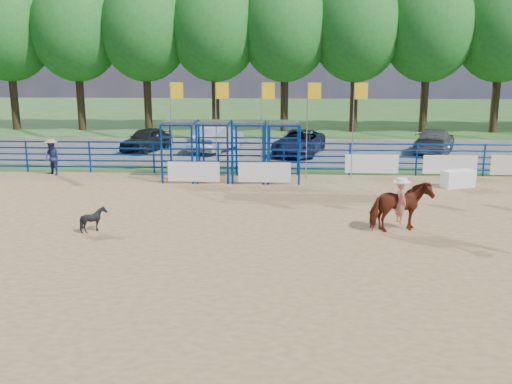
{
  "coord_description": "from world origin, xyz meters",
  "views": [
    {
      "loc": [
        -0.0,
        -15.7,
        5.26
      ],
      "look_at": [
        -0.82,
        1.0,
        1.3
      ],
      "focal_mm": 40.0,
      "sensor_mm": 36.0,
      "label": 1
    }
  ],
  "objects_px": {
    "announcer_table": "(458,179)",
    "calf": "(94,219)",
    "car_c": "(299,142)",
    "car_a": "(147,139)",
    "horse_and_rider": "(401,204)",
    "spectator_cowboy": "(52,157)",
    "car_d": "(435,141)",
    "car_b": "(217,138)"
  },
  "relations": [
    {
      "from": "calf",
      "to": "spectator_cowboy",
      "type": "distance_m",
      "value": 9.67
    },
    {
      "from": "announcer_table",
      "to": "car_d",
      "type": "bearing_deg",
      "value": 81.93
    },
    {
      "from": "spectator_cowboy",
      "to": "car_a",
      "type": "height_order",
      "value": "spectator_cowboy"
    },
    {
      "from": "spectator_cowboy",
      "to": "car_c",
      "type": "bearing_deg",
      "value": 29.07
    },
    {
      "from": "spectator_cowboy",
      "to": "car_b",
      "type": "xyz_separation_m",
      "value": [
        6.68,
        7.22,
        -0.09
      ]
    },
    {
      "from": "announcer_table",
      "to": "horse_and_rider",
      "type": "xyz_separation_m",
      "value": [
        -3.63,
        -6.36,
        0.51
      ]
    },
    {
      "from": "car_a",
      "to": "car_c",
      "type": "bearing_deg",
      "value": 12.64
    },
    {
      "from": "announcer_table",
      "to": "car_c",
      "type": "height_order",
      "value": "car_c"
    },
    {
      "from": "car_c",
      "to": "car_a",
      "type": "bearing_deg",
      "value": -170.95
    },
    {
      "from": "calf",
      "to": "horse_and_rider",
      "type": "bearing_deg",
      "value": -83.24
    },
    {
      "from": "car_a",
      "to": "car_c",
      "type": "distance_m",
      "value": 8.76
    },
    {
      "from": "car_c",
      "to": "horse_and_rider",
      "type": "bearing_deg",
      "value": -64.47
    },
    {
      "from": "car_b",
      "to": "car_c",
      "type": "xyz_separation_m",
      "value": [
        4.66,
        -0.91,
        -0.07
      ]
    },
    {
      "from": "calf",
      "to": "car_c",
      "type": "distance_m",
      "value": 16.18
    },
    {
      "from": "calf",
      "to": "car_a",
      "type": "bearing_deg",
      "value": 11.51
    },
    {
      "from": "car_b",
      "to": "car_c",
      "type": "relative_size",
      "value": 0.93
    },
    {
      "from": "car_d",
      "to": "car_a",
      "type": "bearing_deg",
      "value": 20.0
    },
    {
      "from": "car_c",
      "to": "car_d",
      "type": "bearing_deg",
      "value": 21.79
    },
    {
      "from": "calf",
      "to": "car_a",
      "type": "distance_m",
      "value": 15.73
    },
    {
      "from": "announcer_table",
      "to": "calf",
      "type": "height_order",
      "value": "calf"
    },
    {
      "from": "car_c",
      "to": "car_d",
      "type": "xyz_separation_m",
      "value": [
        7.65,
        0.96,
        0.02
      ]
    },
    {
      "from": "announcer_table",
      "to": "spectator_cowboy",
      "type": "height_order",
      "value": "spectator_cowboy"
    },
    {
      "from": "calf",
      "to": "spectator_cowboy",
      "type": "bearing_deg",
      "value": 33.03
    },
    {
      "from": "spectator_cowboy",
      "to": "car_d",
      "type": "relative_size",
      "value": 0.34
    },
    {
      "from": "calf",
      "to": "car_d",
      "type": "height_order",
      "value": "car_d"
    },
    {
      "from": "spectator_cowboy",
      "to": "calf",
      "type": "bearing_deg",
      "value": -60.94
    },
    {
      "from": "spectator_cowboy",
      "to": "car_b",
      "type": "bearing_deg",
      "value": 47.21
    },
    {
      "from": "car_a",
      "to": "announcer_table",
      "type": "bearing_deg",
      "value": -11.97
    },
    {
      "from": "horse_and_rider",
      "to": "car_d",
      "type": "relative_size",
      "value": 0.49
    },
    {
      "from": "car_b",
      "to": "car_d",
      "type": "bearing_deg",
      "value": -160.78
    },
    {
      "from": "horse_and_rider",
      "to": "car_b",
      "type": "bearing_deg",
      "value": 116.03
    },
    {
      "from": "spectator_cowboy",
      "to": "car_d",
      "type": "height_order",
      "value": "spectator_cowboy"
    },
    {
      "from": "announcer_table",
      "to": "car_d",
      "type": "height_order",
      "value": "car_d"
    },
    {
      "from": "announcer_table",
      "to": "car_c",
      "type": "relative_size",
      "value": 0.27
    },
    {
      "from": "announcer_table",
      "to": "car_a",
      "type": "relative_size",
      "value": 0.33
    },
    {
      "from": "announcer_table",
      "to": "car_a",
      "type": "bearing_deg",
      "value": 149.83
    },
    {
      "from": "announcer_table",
      "to": "car_b",
      "type": "relative_size",
      "value": 0.29
    },
    {
      "from": "announcer_table",
      "to": "spectator_cowboy",
      "type": "distance_m",
      "value": 17.81
    },
    {
      "from": "horse_and_rider",
      "to": "calf",
      "type": "height_order",
      "value": "horse_and_rider"
    },
    {
      "from": "car_d",
      "to": "announcer_table",
      "type": "bearing_deg",
      "value": 101.52
    },
    {
      "from": "horse_and_rider",
      "to": "car_c",
      "type": "height_order",
      "value": "horse_and_rider"
    },
    {
      "from": "announcer_table",
      "to": "horse_and_rider",
      "type": "height_order",
      "value": "horse_and_rider"
    }
  ]
}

